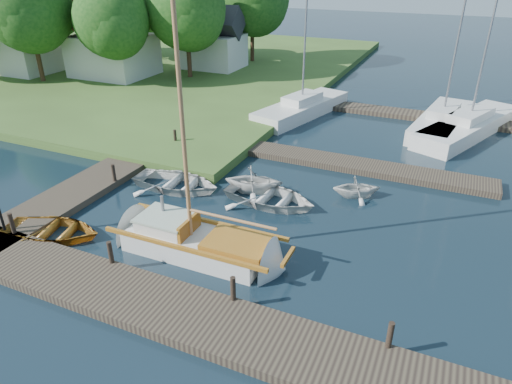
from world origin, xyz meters
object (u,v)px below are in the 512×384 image
at_px(tree_3, 186,8).
at_px(house_a, 112,45).
at_px(mooring_post_4, 114,173).
at_px(tender_b, 254,179).
at_px(dinghy, 52,228).
at_px(tree_2, 112,19).
at_px(house_b, 21,44).
at_px(tree_5, 52,3).
at_px(tender_a, 176,180).
at_px(sailboat, 201,245).
at_px(marina_boat_3, 469,125).
at_px(marina_boat_2, 442,120).
at_px(mooring_post_3, 390,335).
at_px(house_c, 213,43).
at_px(mooring_post_0, 12,223).
at_px(mooring_post_5, 175,137).
at_px(mooring_post_1, 110,252).
at_px(tree_1, 28,6).
at_px(tender_c, 270,195).
at_px(mooring_post_2, 233,288).
at_px(tender_d, 357,186).
at_px(marina_boat_0, 302,107).

bearing_deg(tree_3, house_a, -161.15).
distance_m(mooring_post_4, tender_b, 6.31).
distance_m(dinghy, tree_2, 22.25).
relative_size(house_b, tree_5, 0.71).
bearing_deg(tender_a, tree_2, 43.61).
distance_m(sailboat, dinghy, 5.74).
bearing_deg(marina_boat_3, marina_boat_2, 102.59).
bearing_deg(tender_a, tender_b, -73.88).
bearing_deg(marina_boat_3, sailboat, 176.84).
bearing_deg(mooring_post_4, mooring_post_3, -21.04).
distance_m(mooring_post_4, marina_boat_2, 19.29).
height_order(marina_boat_3, house_b, marina_boat_3).
xyz_separation_m(tender_a, tree_2, (-13.66, 13.09, 4.83)).
distance_m(tender_b, house_a, 23.64).
xyz_separation_m(house_b, house_c, (14.00, 8.00, -0.19)).
bearing_deg(mooring_post_0, tree_3, 105.74).
xyz_separation_m(sailboat, dinghy, (-5.59, -1.34, 0.03)).
bearing_deg(house_a, tree_2, -44.25).
bearing_deg(house_b, mooring_post_4, -33.69).
bearing_deg(house_c, mooring_post_5, -67.62).
bearing_deg(house_c, house_b, -150.26).
height_order(mooring_post_1, tree_1, tree_1).
height_order(mooring_post_4, house_c, house_c).
height_order(tender_c, tree_5, tree_5).
relative_size(mooring_post_2, mooring_post_4, 1.00).
height_order(mooring_post_2, tender_b, tender_b).
height_order(mooring_post_1, tender_a, mooring_post_1).
xyz_separation_m(tender_d, tree_3, (-17.21, 14.55, 5.27)).
bearing_deg(tree_1, mooring_post_0, -45.94).
bearing_deg(dinghy, house_c, 2.60).
xyz_separation_m(mooring_post_4, tender_d, (10.21, 3.50, -0.16)).
bearing_deg(mooring_post_0, tender_b, 47.60).
height_order(mooring_post_2, house_c, house_c).
xyz_separation_m(tender_b, house_b, (-26.96, 11.92, 2.11)).
relative_size(sailboat, marina_boat_3, 0.85).
distance_m(mooring_post_5, marina_boat_0, 9.46).
bearing_deg(tree_1, tree_5, 126.87).
relative_size(tender_c, tree_2, 0.51).
bearing_deg(tender_a, house_b, 58.53).
bearing_deg(tree_2, mooring_post_5, -39.45).
distance_m(tender_c, tree_2, 22.56).
bearing_deg(house_b, tree_1, -25.98).
height_order(mooring_post_1, house_a, house_a).
xyz_separation_m(sailboat, tree_1, (-23.19, 15.01, 5.75)).
distance_m(tender_a, tree_3, 20.36).
bearing_deg(mooring_post_5, tender_c, -27.31).
height_order(house_b, tree_1, tree_1).
relative_size(mooring_post_1, marina_boat_0, 0.07).
relative_size(tender_a, tree_1, 0.44).
relative_size(tender_d, house_b, 0.35).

